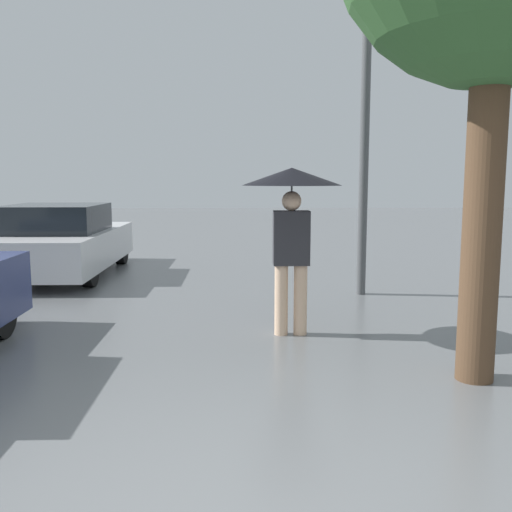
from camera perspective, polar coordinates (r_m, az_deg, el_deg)
pedestrian at (r=6.12m, az=3.58°, el=5.48°), size 1.07×1.07×1.82m
parked_car_farthest at (r=10.69m, az=-19.07°, el=1.35°), size 1.83×3.96×1.25m
street_lamp at (r=8.53m, az=10.91°, el=15.70°), size 0.28×0.28×4.99m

